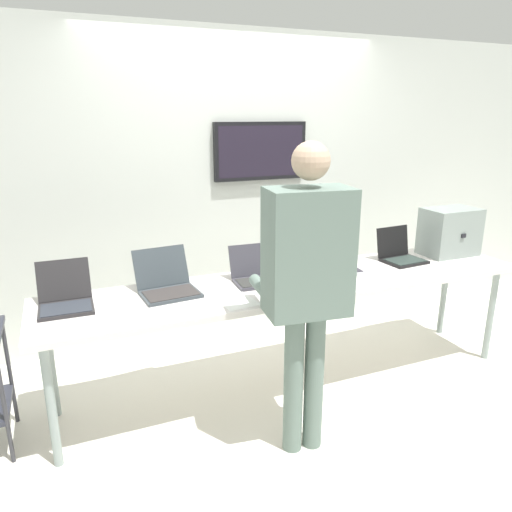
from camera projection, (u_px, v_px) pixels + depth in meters
The scene contains 11 objects.
ground at pixel (293, 385), 3.49m from camera, with size 8.00×8.00×0.04m, color silver.
back_wall at pixel (238, 186), 4.12m from camera, with size 8.00×0.11×2.54m.
workbench at pixel (296, 287), 3.27m from camera, with size 3.38×0.70×0.79m.
equipment_box at pixel (450, 232), 3.82m from camera, with size 0.43×0.29×0.37m.
laptop_station_0 at pixel (65, 297), 2.81m from camera, with size 0.31×0.36×0.25m.
laptop_station_1 at pixel (167, 283), 3.03m from camera, with size 0.38×0.39×0.26m.
laptop_station_2 at pixel (257, 273), 3.23m from camera, with size 0.34×0.32×0.23m.
laptop_station_3 at pixel (334, 262), 3.48m from camera, with size 0.33×0.36×0.23m.
laptop_station_4 at pixel (400, 253), 3.68m from camera, with size 0.32×0.31×0.25m.
person at pixel (307, 274), 2.53m from camera, with size 0.49×0.63×1.75m.
paper_sheet at pixel (235, 300), 2.92m from camera, with size 0.24×0.32×0.00m.
Camera 1 is at (-1.43, -2.73, 1.88)m, focal length 33.65 mm.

